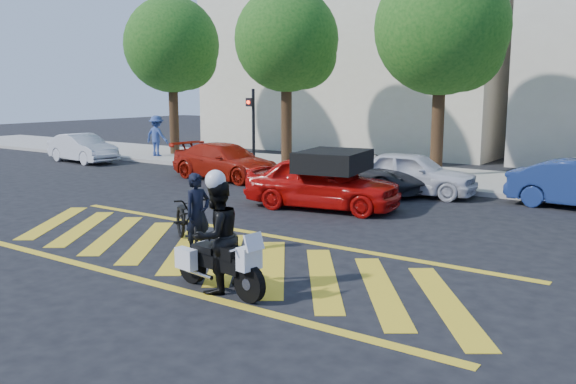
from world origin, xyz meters
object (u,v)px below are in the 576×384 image
Objects in this scene: bicycle at (187,220)px; police_motorcycle at (218,263)px; officer_bike at (198,214)px; parked_left at (226,162)px; parked_far_left at (83,148)px; officer_moto at (217,236)px; red_convertible at (323,182)px; parked_mid_left at (364,173)px; parked_mid_right at (412,173)px.

bicycle is 3.14m from police_motorcycle.
officer_bike reaches higher than bicycle.
officer_bike reaches higher than parked_left.
police_motorcycle is 0.53× the size of parked_far_left.
red_convertible is at bearing -153.76° from officer_moto.
red_convertible reaches higher than parked_mid_left.
red_convertible is 1.12× the size of parked_far_left.
parked_far_left is 8.50m from parked_left.
parked_mid_left is (-0.75, 8.37, -0.20)m from officer_bike.
officer_bike is 2.38m from officer_moto.
officer_bike is at bearing 148.92° from police_motorcycle.
parked_left is 6.81m from parked_mid_right.
officer_moto is (2.50, -1.89, 0.38)m from bicycle.
red_convertible reaches higher than bicycle.
parked_mid_left is (-2.59, 9.88, -0.31)m from officer_moto.
officer_moto reaches higher than red_convertible.
police_motorcycle is 10.21m from parked_mid_left.
red_convertible is 0.96× the size of parked_left.
officer_bike is at bearing -84.89° from bicycle.
officer_moto is 19.01m from parked_far_left.
officer_moto is 0.46× the size of parked_mid_right.
officer_moto is at bearing 179.36° from parked_mid_right.
red_convertible reaches higher than parked_mid_right.
parked_mid_left is at bearing -83.68° from parked_far_left.
red_convertible is 3.58m from parked_mid_right.
parked_left is at bearing -131.80° from officer_moto.
bicycle is at bearing -113.85° from parked_far_left.
parked_far_left is at bearing -112.36° from officer_moto.
parked_far_left is 0.86× the size of parked_mid_left.
officer_bike is 0.88× the size of officer_moto.
police_motorcycle is 1.09× the size of officer_moto.
police_motorcycle is at bearing 116.58° from officer_moto.
police_motorcycle is 0.45× the size of parked_mid_left.
parked_mid_left is at bearing -2.83° from red_convertible.
bicycle reaches higher than police_motorcycle.
parked_mid_left is (13.79, 0.22, -0.02)m from parked_far_left.
red_convertible is at bearing -96.08° from parked_far_left.
parked_left is (-5.39, 7.50, 0.11)m from bicycle.
officer_bike reaches higher than parked_far_left.
officer_bike is 9.93m from parked_left.
parked_left is 1.12× the size of parked_mid_right.
parked_far_left is at bearing 68.39° from officer_bike.
bicycle is 3.15m from officer_moto.
officer_moto is at bearing -121.90° from officer_bike.
bicycle is 15.91m from parked_far_left.
police_motorcycle is at bearing -121.61° from officer_bike.
officer_bike is at bearing -168.58° from parked_mid_left.
red_convertible is at bearing 155.36° from parked_mid_right.
red_convertible reaches higher than parked_far_left.
red_convertible reaches higher than parked_left.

